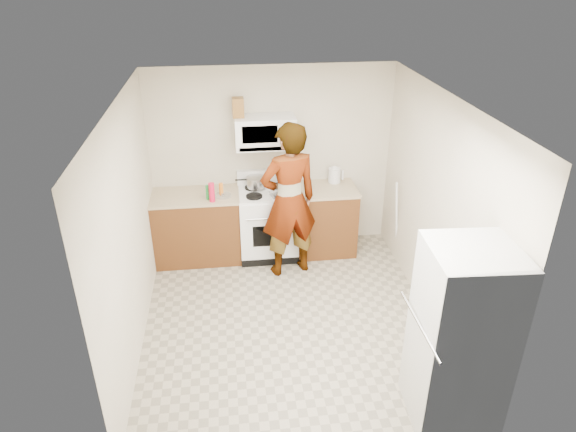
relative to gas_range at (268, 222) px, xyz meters
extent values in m
plane|color=gray|center=(0.10, -1.48, -0.49)|extent=(3.60, 3.60, 0.00)
cube|color=beige|center=(0.10, 0.31, 0.76)|extent=(3.20, 0.02, 2.50)
cube|color=beige|center=(1.69, -1.48, 0.76)|extent=(0.02, 3.60, 2.50)
cube|color=brown|center=(-0.94, 0.01, -0.04)|extent=(1.12, 0.62, 0.90)
cube|color=tan|center=(-0.94, 0.01, 0.43)|extent=(1.14, 0.64, 0.03)
cube|color=brown|center=(0.78, 0.01, -0.04)|extent=(0.80, 0.62, 0.90)
cube|color=tan|center=(0.78, 0.01, 0.43)|extent=(0.82, 0.64, 0.03)
cube|color=white|center=(0.00, -0.01, -0.04)|extent=(0.76, 0.65, 0.90)
cube|color=white|center=(0.00, -0.01, 0.43)|extent=(0.76, 0.62, 0.03)
cube|color=white|center=(0.00, 0.28, 0.54)|extent=(0.76, 0.08, 0.20)
cube|color=white|center=(0.00, 0.13, 1.21)|extent=(0.76, 0.38, 0.40)
imported|color=tan|center=(0.23, -0.47, 0.52)|extent=(0.83, 0.66, 2.00)
cube|color=white|center=(1.35, -2.97, 0.36)|extent=(0.74, 0.74, 1.70)
cylinder|color=silver|center=(0.93, 0.19, 0.55)|extent=(0.21, 0.21, 0.20)
cube|color=brown|center=(-0.33, 0.14, 1.53)|extent=(0.14, 0.14, 0.24)
cylinder|color=#AFAEB3|center=(-0.14, 0.12, 0.54)|extent=(0.26, 0.26, 0.13)
cube|color=white|center=(0.16, -0.13, 0.47)|extent=(0.29, 0.23, 0.05)
cylinder|color=red|center=(-0.71, -0.22, 0.57)|extent=(0.09, 0.09, 0.25)
cylinder|color=orange|center=(-0.59, -0.04, 0.53)|extent=(0.06, 0.06, 0.16)
cylinder|color=#198A32|center=(-0.76, -0.15, 0.54)|extent=(0.07, 0.07, 0.19)
cylinder|color=silver|center=(-0.58, -0.08, 0.46)|extent=(0.26, 0.26, 0.01)
cylinder|color=white|center=(1.67, -0.35, 0.10)|extent=(0.19, 0.19, 1.15)
camera|label=1|loc=(-0.49, -6.11, 3.21)|focal=32.00mm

